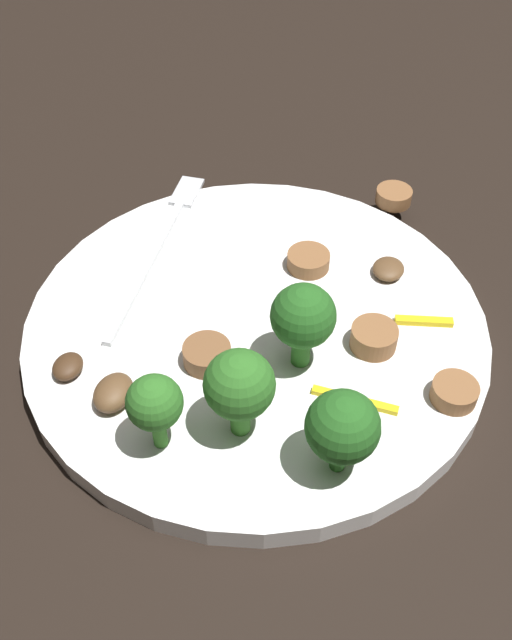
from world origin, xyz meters
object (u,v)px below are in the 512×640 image
object	(u,v)px
broccoli_floret_1	(303,318)
mushroom_2	(68,366)
fork	(162,239)
broccoli_floret_2	(239,386)
mushroom_0	(113,393)
pepper_strip_0	(424,321)
broccoli_floret_0	(343,428)
sausage_slice_0	(207,355)
sausage_slice_2	(374,338)
sausage_slice_3	(308,261)
mushroom_1	(388,269)
sausage_slice_1	(394,196)
plate	(256,328)
sausage_slice_4	(454,392)
broccoli_floret_3	(155,404)
pepper_strip_1	(355,400)

from	to	relation	value
broccoli_floret_1	mushroom_2	size ratio (longest dim) A/B	2.73
fork	broccoli_floret_2	xyz separation A→B (m)	(-0.16, -0.05, 0.04)
mushroom_0	pepper_strip_0	size ratio (longest dim) A/B	0.77
broccoli_floret_0	sausage_slice_0	size ratio (longest dim) A/B	1.89
sausage_slice_2	pepper_strip_0	world-z (taller)	sausage_slice_2
broccoli_floret_0	broccoli_floret_1	bearing A→B (deg)	11.10
sausage_slice_3	mushroom_1	size ratio (longest dim) A/B	1.21
fork	sausage_slice_1	distance (m)	0.18
mushroom_2	fork	bearing A→B (deg)	-21.74
plate	pepper_strip_0	world-z (taller)	pepper_strip_0
fork	sausage_slice_1	bearing A→B (deg)	-61.12
sausage_slice_4	mushroom_0	xyz separation A→B (m)	(0.00, 0.20, 0.00)
broccoli_floret_3	sausage_slice_4	bearing A→B (deg)	-81.14
plate	sausage_slice_2	distance (m)	0.08
mushroom_2	pepper_strip_0	size ratio (longest dim) A/B	0.59
mushroom_1	pepper_strip_0	size ratio (longest dim) A/B	0.66
plate	pepper_strip_1	xyz separation A→B (m)	(-0.07, -0.06, 0.01)
sausage_slice_3	pepper_strip_1	distance (m)	0.12
broccoli_floret_1	plate	bearing A→B (deg)	36.55
broccoli_floret_3	sausage_slice_0	bearing A→B (deg)	-22.83
sausage_slice_0	pepper_strip_1	distance (m)	0.09
broccoli_floret_0	pepper_strip_1	bearing A→B (deg)	-19.29
pepper_strip_0	mushroom_1	bearing A→B (deg)	18.36
sausage_slice_2	sausage_slice_0	bearing A→B (deg)	95.88
sausage_slice_1	sausage_slice_3	size ratio (longest dim) A/B	0.92
sausage_slice_2	sausage_slice_3	distance (m)	0.08
mushroom_2	plate	bearing A→B (deg)	-70.60
sausage_slice_0	mushroom_2	world-z (taller)	sausage_slice_0
sausage_slice_1	mushroom_1	distance (m)	0.08
broccoli_floret_3	mushroom_2	xyz separation A→B (m)	(0.05, 0.06, -0.03)
sausage_slice_1	mushroom_0	size ratio (longest dim) A/B	0.96
sausage_slice_0	pepper_strip_1	xyz separation A→B (m)	(-0.03, -0.09, -0.00)
sausage_slice_1	broccoli_floret_2	bearing A→B (deg)	149.98
sausage_slice_4	broccoli_floret_2	bearing A→B (deg)	98.18
broccoli_floret_3	sausage_slice_1	world-z (taller)	broccoli_floret_3
sausage_slice_0	mushroom_1	bearing A→B (deg)	-58.07
fork	sausage_slice_3	world-z (taller)	sausage_slice_3
broccoli_floret_3	mushroom_1	distance (m)	0.20
broccoli_floret_3	sausage_slice_2	bearing A→B (deg)	-61.63
sausage_slice_4	fork	bearing A→B (deg)	50.61
broccoli_floret_3	sausage_slice_0	world-z (taller)	broccoli_floret_3
mushroom_1	fork	bearing A→B (deg)	76.16
plate	mushroom_1	distance (m)	0.10
plate	broccoli_floret_0	xyz separation A→B (m)	(-0.11, -0.04, 0.04)
sausage_slice_3	mushroom_2	bearing A→B (deg)	120.87
plate	sausage_slice_1	xyz separation A→B (m)	(0.12, -0.11, 0.01)
broccoli_floret_2	sausage_slice_0	xyz separation A→B (m)	(0.05, 0.02, -0.03)
broccoli_floret_3	pepper_strip_1	world-z (taller)	broccoli_floret_3
fork	broccoli_floret_1	xyz separation A→B (m)	(-0.11, -0.09, 0.04)
broccoli_floret_0	mushroom_1	size ratio (longest dim) A/B	2.29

